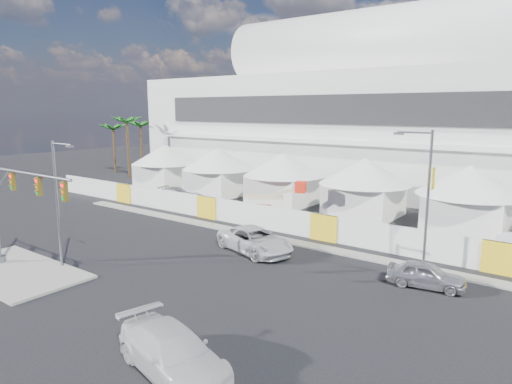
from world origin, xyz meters
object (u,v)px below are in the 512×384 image
Objects in this scene: pickup_curb at (255,240)px; streetlight_curb at (425,190)px; pickup_near at (173,352)px; boom_lift at (256,207)px; lot_car_c at (177,193)px; sedan_silver at (426,275)px; traffic_mast at (10,206)px; streetlight_median at (58,195)px.

streetlight_curb is at bearing -55.05° from pickup_curb.
boom_lift is (-12.45, 21.97, 0.11)m from pickup_near.
lot_car_c is at bearing 154.33° from boom_lift.
sedan_silver is at bearing -41.07° from boom_lift.
streetlight_median is (2.01, 2.02, 0.59)m from traffic_mast.
traffic_mast is 1.28× the size of boom_lift.
sedan_silver is 22.13m from streetlight_median.
pickup_curb is 20.92m from lot_car_c.
boom_lift reaches higher than pickup_near.
sedan_silver is at bearing -5.92° from pickup_near.
streetlight_median is (-7.61, -9.83, 3.81)m from pickup_curb.
streetlight_median reaches higher than sedan_silver.
streetlight_median is at bearing 88.25° from pickup_near.
sedan_silver is 0.49× the size of streetlight_curb.
lot_car_c is 0.61× the size of boom_lift.
boom_lift is (-17.55, 7.65, 0.24)m from sedan_silver.
pickup_near is 25.26m from boom_lift.
sedan_silver is at bearing 30.60° from traffic_mast.
traffic_mast is (-21.10, -12.48, 3.35)m from sedan_silver.
pickup_curb is 11.65m from streetlight_curb.
traffic_mast is at bearing -142.45° from streetlight_curb.
sedan_silver is 0.69× the size of pickup_curb.
streetlight_median is 22.32m from streetlight_curb.
streetlight_curb reaches higher than pickup_near.
pickup_near is 34.28m from lot_car_c.
streetlight_median is (-14.00, 3.86, 3.82)m from pickup_near.
streetlight_median reaches higher than lot_car_c.
pickup_near reaches higher than lot_car_c.
lot_car_c is 0.48× the size of traffic_mast.
sedan_silver is at bearing 28.72° from streetlight_median.
pickup_curb is 1.06× the size of pickup_near.
pickup_near is 15.01m from streetlight_median.
traffic_mast is at bearing -117.53° from boom_lift.
traffic_mast reaches higher than sedan_silver.
lot_car_c is 0.56× the size of streetlight_median.
streetlight_median reaches higher than traffic_mast.
lot_car_c is 23.81m from traffic_mast.
streetlight_median is 18.55m from boom_lift.
pickup_curb is at bearing 38.68° from pickup_near.
traffic_mast is (-9.62, -11.85, 3.22)m from pickup_curb.
sedan_silver is 0.46× the size of traffic_mast.
boom_lift is (-6.07, 8.29, 0.10)m from pickup_curb.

